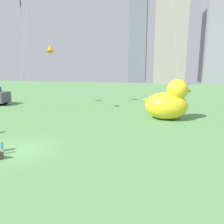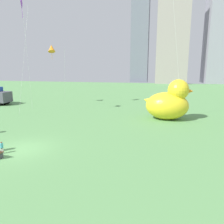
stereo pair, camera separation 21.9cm
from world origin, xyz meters
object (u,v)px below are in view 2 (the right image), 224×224
Objects in this scene: person_child at (2,147)px; kite_orange at (52,48)px; giant_inflatable_duck at (169,102)px; kite_purple at (22,9)px.

kite_orange is (-5.94, 20.12, 8.44)m from person_child.
giant_inflatable_duck is 20.48m from kite_orange.
kite_purple is (-5.04, 11.51, 12.20)m from person_child.
kite_orange reaches higher than person_child.
giant_inflatable_duck is 0.41× the size of kite_purple.
giant_inflatable_duck is at bearing -20.73° from kite_orange.
kite_purple is at bearing -174.06° from giant_inflatable_duck.
kite_orange is at bearing 106.45° from person_child.
person_child is 22.61m from kite_orange.
kite_orange reaches higher than giant_inflatable_duck.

